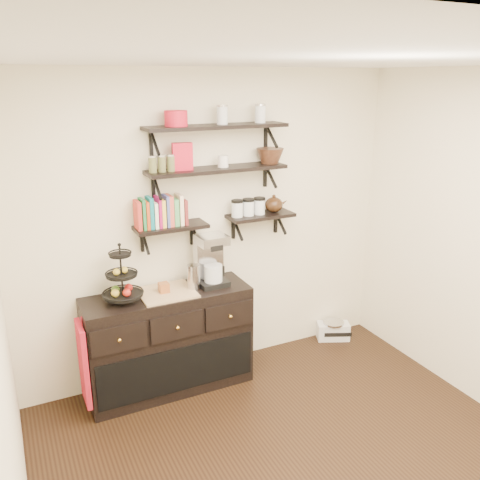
# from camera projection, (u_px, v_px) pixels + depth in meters

# --- Properties ---
(ceiling) EXTENTS (3.50, 3.50, 0.02)m
(ceiling) POSITION_uv_depth(u_px,v_px,m) (340.00, 60.00, 2.59)
(ceiling) COLOR white
(ceiling) RESTS_ON back_wall
(back_wall) EXTENTS (3.50, 0.02, 2.70)m
(back_wall) POSITION_uv_depth(u_px,v_px,m) (212.00, 227.00, 4.50)
(back_wall) COLOR white
(back_wall) RESTS_ON ground
(left_wall) EXTENTS (0.02, 3.50, 2.70)m
(left_wall) POSITION_uv_depth(u_px,v_px,m) (3.00, 372.00, 2.28)
(left_wall) COLOR white
(left_wall) RESTS_ON ground
(shelf_top) EXTENTS (1.20, 0.27, 0.23)m
(shelf_top) POSITION_uv_depth(u_px,v_px,m) (216.00, 127.00, 4.12)
(shelf_top) COLOR black
(shelf_top) RESTS_ON back_wall
(shelf_mid) EXTENTS (1.20, 0.27, 0.23)m
(shelf_mid) POSITION_uv_depth(u_px,v_px,m) (217.00, 170.00, 4.23)
(shelf_mid) COLOR black
(shelf_mid) RESTS_ON back_wall
(shelf_low_left) EXTENTS (0.60, 0.25, 0.23)m
(shelf_low_left) POSITION_uv_depth(u_px,v_px,m) (171.00, 228.00, 4.20)
(shelf_low_left) COLOR black
(shelf_low_left) RESTS_ON back_wall
(shelf_low_right) EXTENTS (0.60, 0.25, 0.23)m
(shelf_low_right) POSITION_uv_depth(u_px,v_px,m) (260.00, 216.00, 4.55)
(shelf_low_right) COLOR black
(shelf_low_right) RESTS_ON back_wall
(cookbooks) EXTENTS (0.43, 0.15, 0.26)m
(cookbooks) POSITION_uv_depth(u_px,v_px,m) (164.00, 212.00, 4.14)
(cookbooks) COLOR #B63127
(cookbooks) RESTS_ON shelf_low_left
(glass_canisters) EXTENTS (0.32, 0.10, 0.13)m
(glass_canisters) POSITION_uv_depth(u_px,v_px,m) (248.00, 208.00, 4.47)
(glass_canisters) COLOR silver
(glass_canisters) RESTS_ON shelf_low_right
(sideboard) EXTENTS (1.40, 0.50, 0.92)m
(sideboard) POSITION_uv_depth(u_px,v_px,m) (169.00, 341.00, 4.36)
(sideboard) COLOR black
(sideboard) RESTS_ON floor
(fruit_stand) EXTENTS (0.32, 0.32, 0.47)m
(fruit_stand) POSITION_uv_depth(u_px,v_px,m) (122.00, 282.00, 4.03)
(fruit_stand) COLOR black
(fruit_stand) RESTS_ON sideboard
(candle) EXTENTS (0.08, 0.08, 0.08)m
(candle) POSITION_uv_depth(u_px,v_px,m) (164.00, 288.00, 4.20)
(candle) COLOR #964E22
(candle) RESTS_ON sideboard
(coffee_maker) EXTENTS (0.26, 0.25, 0.45)m
(coffee_maker) POSITION_uv_depth(u_px,v_px,m) (211.00, 261.00, 4.36)
(coffee_maker) COLOR black
(coffee_maker) RESTS_ON sideboard
(thermal_carafe) EXTENTS (0.11, 0.11, 0.22)m
(thermal_carafe) POSITION_uv_depth(u_px,v_px,m) (194.00, 277.00, 4.27)
(thermal_carafe) COLOR silver
(thermal_carafe) RESTS_ON sideboard
(apron) EXTENTS (0.04, 0.29, 0.67)m
(apron) POSITION_uv_depth(u_px,v_px,m) (83.00, 364.00, 3.97)
(apron) COLOR maroon
(apron) RESTS_ON sideboard
(radio) EXTENTS (0.37, 0.29, 0.20)m
(radio) POSITION_uv_depth(u_px,v_px,m) (333.00, 330.00, 5.30)
(radio) COLOR silver
(radio) RESTS_ON floor
(recipe_box) EXTENTS (0.17, 0.08, 0.22)m
(recipe_box) POSITION_uv_depth(u_px,v_px,m) (182.00, 157.00, 4.06)
(recipe_box) COLOR red
(recipe_box) RESTS_ON shelf_mid
(walnut_bowl) EXTENTS (0.24, 0.24, 0.13)m
(walnut_bowl) POSITION_uv_depth(u_px,v_px,m) (270.00, 156.00, 4.41)
(walnut_bowl) COLOR black
(walnut_bowl) RESTS_ON shelf_mid
(ramekins) EXTENTS (0.09, 0.09, 0.10)m
(ramekins) POSITION_uv_depth(u_px,v_px,m) (223.00, 161.00, 4.23)
(ramekins) COLOR white
(ramekins) RESTS_ON shelf_mid
(teapot) EXTENTS (0.23, 0.18, 0.16)m
(teapot) POSITION_uv_depth(u_px,v_px,m) (274.00, 203.00, 4.58)
(teapot) COLOR black
(teapot) RESTS_ON shelf_low_right
(red_pot) EXTENTS (0.18, 0.18, 0.12)m
(red_pot) POSITION_uv_depth(u_px,v_px,m) (176.00, 118.00, 3.95)
(red_pot) COLOR red
(red_pot) RESTS_ON shelf_top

